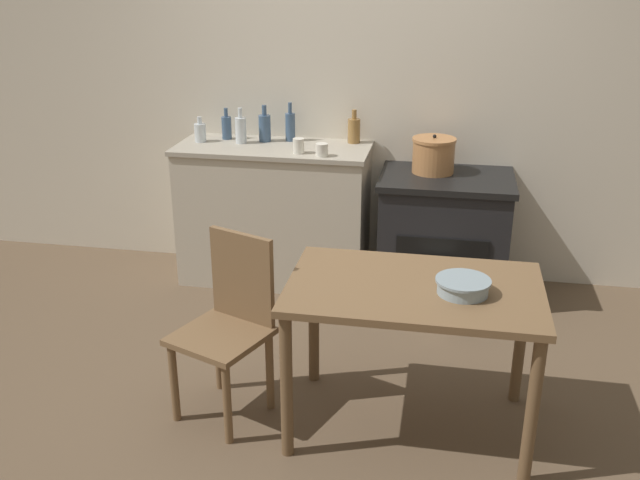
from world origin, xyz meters
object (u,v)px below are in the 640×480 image
at_px(flour_sack, 434,298).
at_px(bottle_center_left, 241,130).
at_px(chair, 229,322).
at_px(bottle_mid_left, 354,130).
at_px(stock_pot, 433,155).
at_px(bottle_center_right, 227,127).
at_px(cup_right, 299,146).
at_px(cup_mid_right, 322,150).
at_px(bottle_left, 200,132).
at_px(bottle_far_left, 290,126).
at_px(bottle_center, 265,127).
at_px(work_table, 414,306).
at_px(stove, 443,235).

xyz_separation_m(flour_sack, bottle_center_left, (-1.35, 0.56, 0.86)).
height_order(chair, bottle_mid_left, bottle_mid_left).
height_order(stock_pot, bottle_center_right, bottle_center_right).
height_order(bottle_center_left, cup_right, bottle_center_left).
height_order(stock_pot, cup_mid_right, stock_pot).
relative_size(bottle_mid_left, cup_mid_right, 2.74).
distance_m(chair, bottle_left, 1.81).
bearing_deg(bottle_mid_left, bottle_left, -171.09).
height_order(bottle_far_left, bottle_center, bottle_far_left).
bearing_deg(bottle_center, cup_mid_right, -35.04).
distance_m(chair, bottle_far_left, 1.82).
bearing_deg(bottle_center, flour_sack, -27.93).
height_order(work_table, bottle_center_right, bottle_center_right).
height_order(work_table, cup_right, cup_right).
height_order(chair, bottle_center, bottle_center).
relative_size(flour_sack, stock_pot, 1.33).
height_order(cup_mid_right, cup_right, cup_right).
bearing_deg(stove, work_table, -94.08).
distance_m(bottle_left, bottle_mid_left, 1.04).
bearing_deg(bottle_center, bottle_center_left, -151.84).
bearing_deg(bottle_left, stock_pot, 0.41).
relative_size(chair, bottle_far_left, 3.47).
relative_size(work_table, bottle_mid_left, 5.12).
height_order(chair, cup_mid_right, cup_mid_right).
xyz_separation_m(bottle_far_left, bottle_mid_left, (0.43, 0.02, -0.01)).
relative_size(bottle_left, bottle_center, 0.69).
bearing_deg(bottle_mid_left, bottle_center, -173.40).
bearing_deg(chair, stove, 79.21).
bearing_deg(bottle_center_right, bottle_far_left, 3.79).
bearing_deg(chair, bottle_left, 134.94).
height_order(stove, work_table, stove).
bearing_deg(chair, flour_sack, 69.52).
height_order(bottle_mid_left, cup_right, bottle_mid_left).
bearing_deg(stove, flour_sack, -93.65).
height_order(chair, bottle_far_left, bottle_far_left).
distance_m(flour_sack, bottle_center, 1.61).
xyz_separation_m(bottle_far_left, bottle_center_right, (-0.44, -0.03, -0.02)).
relative_size(stock_pot, bottle_mid_left, 1.26).
bearing_deg(bottle_far_left, bottle_center_right, -176.21).
xyz_separation_m(bottle_mid_left, bottle_center, (-0.60, -0.07, 0.01)).
bearing_deg(chair, work_table, 22.29).
height_order(bottle_left, cup_mid_right, bottle_left).
distance_m(flour_sack, bottle_center_right, 1.83).
distance_m(flour_sack, cup_right, 1.28).
bearing_deg(bottle_center_left, bottle_mid_left, 11.18).
relative_size(bottle_far_left, bottle_mid_left, 1.16).
bearing_deg(bottle_left, cup_mid_right, -14.35).
bearing_deg(stove, bottle_left, 178.04).
height_order(work_table, chair, chair).
xyz_separation_m(flour_sack, cup_right, (-0.91, 0.37, 0.81)).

